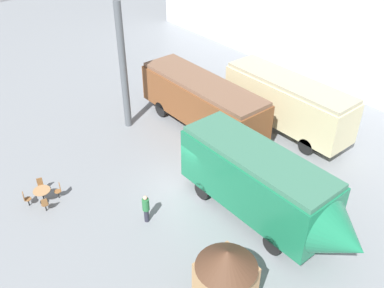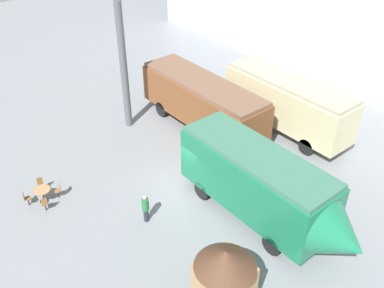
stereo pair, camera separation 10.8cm
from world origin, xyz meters
name	(u,v)px [view 1 (the left image)]	position (x,y,z in m)	size (l,w,h in m)	color
ground_plane	(186,181)	(0.00, 0.00, 0.00)	(80.00, 80.00, 0.00)	gray
backdrop_wall	(362,37)	(0.00, 15.19, 4.50)	(44.00, 0.15, 9.00)	silver
passenger_coach_vintage	(287,101)	(-0.10, 8.11, 2.03)	(8.55, 2.44, 3.46)	beige
passenger_coach_wooden	(202,100)	(-3.67, 4.27, 1.93)	(9.24, 2.68, 3.24)	brown
streamlined_locomotive	(267,187)	(4.68, 1.00, 2.07)	(9.64, 2.65, 3.58)	#196B47
cafe_table_near	(42,193)	(-3.30, -6.60, 0.59)	(0.86, 0.86, 0.75)	black
cafe_chair_0	(40,185)	(-4.07, -6.38, 0.51)	(0.39, 0.37, 0.87)	black
cafe_chair_1	(26,198)	(-3.52, -7.38, 0.51)	(0.37, 0.39, 0.87)	black
cafe_chair_2	(45,204)	(-2.53, -6.82, 0.51)	(0.39, 0.37, 0.87)	black
cafe_chair_3	(59,190)	(-3.08, -5.83, 0.51)	(0.37, 0.39, 0.87)	black
visitor_person	(146,208)	(1.15, -3.36, 0.84)	(0.34, 0.34, 1.56)	#262633
ticket_kiosk	(226,276)	(6.86, -3.63, 1.67)	(2.34, 2.34, 3.00)	#99754C
support_pillar	(123,68)	(-6.86, 0.73, 4.00)	(0.44, 0.44, 8.00)	#4C5156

